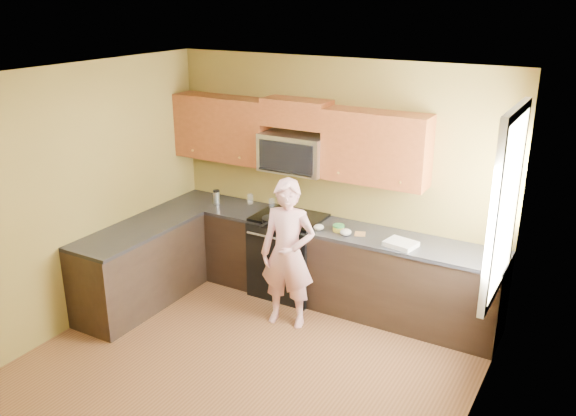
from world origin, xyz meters
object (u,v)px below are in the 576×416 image
Objects in this scene: stove at (289,254)px; frying_pan at (273,222)px; microwave at (295,171)px; woman at (288,254)px; travel_mug at (217,204)px; butter_tub at (338,231)px.

frying_pan is at bearing -102.92° from stove.
frying_pan is (-0.06, -0.26, 0.47)m from stove.
stove is 0.98m from microwave.
stove is 0.54m from frying_pan.
woman is at bearing -61.40° from stove.
woman is 1.50m from travel_mug.
stove is at bearing -0.63° from travel_mug.
microwave is 6.05× the size of butter_tub.
woman is 0.56m from frying_pan.
microwave reaches higher than butter_tub.
travel_mug is at bearing 179.37° from stove.
woman is at bearing -40.17° from frying_pan.
travel_mug is at bearing 177.34° from butter_tub.
butter_tub is (0.31, 0.55, 0.12)m from woman.
butter_tub is 1.67m from travel_mug.
frying_pan is (-0.39, 0.36, 0.15)m from woman.
frying_pan reaches higher than stove.
frying_pan is at bearing -165.05° from butter_tub.
travel_mug is (-1.02, -0.11, -0.53)m from microwave.
microwave is 0.86m from butter_tub.
butter_tub is at bearing 49.22° from woman.
stove is 0.79m from butter_tub.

